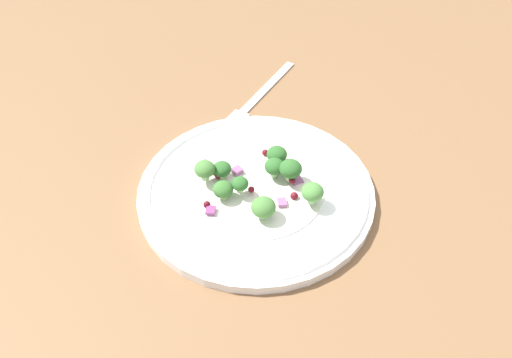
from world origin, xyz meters
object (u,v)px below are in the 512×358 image
object	(u,v)px
broccoli_floret_0	(223,190)
plate	(256,190)
broccoli_floret_1	(205,169)
fork	(258,96)
broccoli_floret_2	(263,208)

from	to	relation	value
broccoli_floret_0	plate	bearing A→B (deg)	-88.06
broccoli_floret_1	fork	size ratio (longest dim) A/B	0.16
fork	broccoli_floret_2	bearing A→B (deg)	158.22
broccoli_floret_1	fork	distance (cm)	20.60
plate	fork	size ratio (longest dim) A/B	1.77
broccoli_floret_2	fork	distance (cm)	24.96
broccoli_floret_0	broccoli_floret_1	xyz separation A→B (cm)	(3.20, 1.08, 0.81)
fork	broccoli_floret_0	bearing A→B (deg)	146.51
broccoli_floret_0	broccoli_floret_2	xyz separation A→B (cm)	(-4.50, -3.07, 0.19)
plate	broccoli_floret_2	xyz separation A→B (cm)	(-4.64, 1.07, 2.02)
plate	broccoli_floret_2	bearing A→B (deg)	166.97
plate	fork	world-z (taller)	plate
broccoli_floret_1	fork	xyz separation A→B (cm)	(15.35, -13.35, -3.25)
broccoli_floret_2	fork	bearing A→B (deg)	-21.78
broccoli_floret_1	fork	bearing A→B (deg)	-41.01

